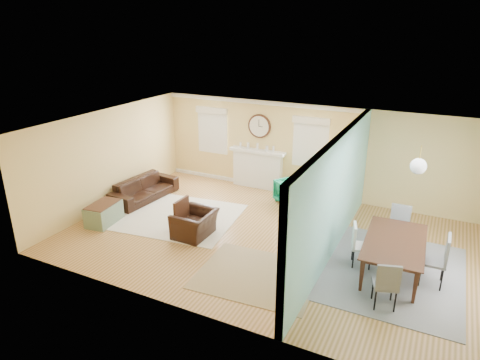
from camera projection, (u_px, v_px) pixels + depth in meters
name	position (u px, v px, depth m)	size (l,w,h in m)	color
floor	(265.00, 238.00, 9.84)	(9.00, 9.00, 0.00)	olive
wall_back	(309.00, 151.00, 11.91)	(9.00, 0.02, 2.60)	#EAC379
wall_front	(193.00, 246.00, 6.87)	(9.00, 0.02, 2.60)	#EAC379
wall_left	(109.00, 158.00, 11.26)	(0.02, 6.00, 2.60)	#EAC379
ceiling	(268.00, 128.00, 8.93)	(9.00, 6.00, 0.02)	white
partition	(338.00, 190.00, 8.98)	(0.17, 6.00, 2.60)	#EAC379
fireplace	(258.00, 168.00, 12.68)	(1.70, 0.30, 1.17)	white
wall_clock	(259.00, 126.00, 12.31)	(0.70, 0.07, 0.70)	#4F2B1C
window_left	(213.00, 127.00, 13.01)	(1.05, 0.13, 1.42)	white
window_right	(311.00, 139.00, 11.72)	(1.05, 0.13, 1.42)	white
pendant	(418.00, 166.00, 7.82)	(0.30, 0.30, 0.55)	gold
rug_cream	(179.00, 216.00, 10.92)	(2.90, 2.51, 0.02)	silver
rug_jute	(257.00, 275.00, 8.40)	(2.29, 1.87, 0.01)	tan
rug_grey	(393.00, 272.00, 8.51)	(2.61, 3.26, 0.01)	gray
sofa	(144.00, 189.00, 11.92)	(2.06, 0.80, 0.60)	black
eames_chair	(195.00, 224.00, 9.85)	(0.95, 0.83, 0.62)	black
green_chair	(291.00, 192.00, 11.66)	(0.69, 0.71, 0.64)	#0D684F
trunk	(104.00, 213.00, 10.50)	(0.65, 0.95, 0.52)	gray
credenza	(329.00, 210.00, 10.35)	(0.55, 1.63, 0.80)	#966840
tv	(330.00, 181.00, 10.10)	(1.18, 0.15, 0.68)	black
garden_stool	(317.00, 236.00, 9.40)	(0.36, 0.36, 0.53)	white
potted_plant	(318.00, 216.00, 9.23)	(0.38, 0.33, 0.42)	#337F33
dining_table	(395.00, 257.00, 8.38)	(2.00, 1.11, 0.70)	#4F2B1C
dining_chair_n	(399.00, 224.00, 9.28)	(0.43, 0.43, 0.94)	gray
dining_chair_s	(386.00, 279.00, 7.33)	(0.51, 0.51, 0.91)	gray
dining_chair_w	(362.00, 242.00, 8.58)	(0.49, 0.49, 0.90)	white
dining_chair_e	(434.00, 256.00, 7.93)	(0.46, 0.46, 1.04)	gray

